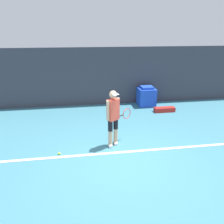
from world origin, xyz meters
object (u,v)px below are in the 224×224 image
Objects in this scene: tennis_ball at (59,153)px; covered_chair at (146,96)px; equipment_bag at (164,110)px; tennis_player at (113,116)px.

covered_chair reaches higher than tennis_ball.
covered_chair reaches higher than equipment_bag.
tennis_ball is at bearing -145.83° from equipment_bag.
tennis_ball is 0.08× the size of equipment_bag.
tennis_ball is at bearing 156.31° from tennis_player.
tennis_player is at bearing 11.06° from tennis_ball.
equipment_bag is at bearing -61.04° from covered_chair.
equipment_bag reaches higher than tennis_ball.
tennis_player reaches higher than covered_chair.
covered_chair is (2.08, 3.50, -0.53)m from tennis_player.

